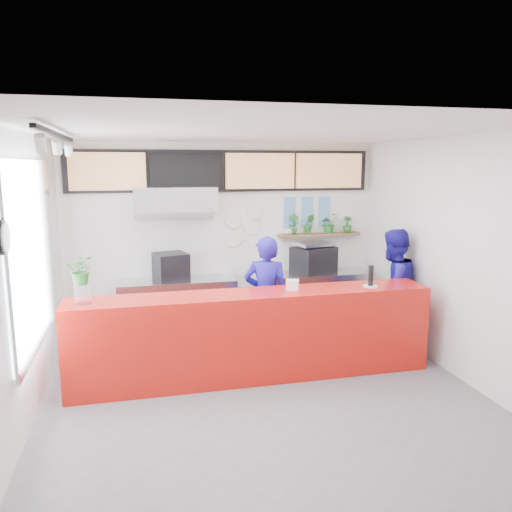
{
  "coord_description": "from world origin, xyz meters",
  "views": [
    {
      "loc": [
        -1.36,
        -5.38,
        2.64
      ],
      "look_at": [
        0.1,
        0.7,
        1.5
      ],
      "focal_mm": 35.0,
      "sensor_mm": 36.0,
      "label": 1
    }
  ],
  "objects_px": {
    "panini_oven": "(171,267)",
    "staff_right": "(392,289)",
    "service_counter": "(254,335)",
    "pepper_mill": "(371,275)",
    "espresso_machine": "(314,260)",
    "staff_center": "(266,297)"
  },
  "relations": [
    {
      "from": "espresso_machine",
      "to": "pepper_mill",
      "type": "xyz_separation_m",
      "value": [
        0.1,
        -1.86,
        0.14
      ]
    },
    {
      "from": "panini_oven",
      "to": "service_counter",
      "type": "bearing_deg",
      "value": -78.71
    },
    {
      "from": "service_counter",
      "to": "pepper_mill",
      "type": "bearing_deg",
      "value": -2.09
    },
    {
      "from": "service_counter",
      "to": "espresso_machine",
      "type": "xyz_separation_m",
      "value": [
        1.43,
        1.8,
        0.56
      ]
    },
    {
      "from": "service_counter",
      "to": "staff_center",
      "type": "distance_m",
      "value": 0.78
    },
    {
      "from": "staff_right",
      "to": "pepper_mill",
      "type": "relative_size",
      "value": 6.57
    },
    {
      "from": "staff_right",
      "to": "pepper_mill",
      "type": "bearing_deg",
      "value": 23.29
    },
    {
      "from": "staff_center",
      "to": "panini_oven",
      "type": "bearing_deg",
      "value": -22.0
    },
    {
      "from": "staff_center",
      "to": "staff_right",
      "type": "bearing_deg",
      "value": -159.46
    },
    {
      "from": "service_counter",
      "to": "pepper_mill",
      "type": "relative_size",
      "value": 16.92
    },
    {
      "from": "panini_oven",
      "to": "espresso_machine",
      "type": "height_order",
      "value": "espresso_machine"
    },
    {
      "from": "service_counter",
      "to": "staff_right",
      "type": "xyz_separation_m",
      "value": [
        2.2,
        0.59,
        0.32
      ]
    },
    {
      "from": "panini_oven",
      "to": "pepper_mill",
      "type": "distance_m",
      "value": 3.05
    },
    {
      "from": "panini_oven",
      "to": "espresso_machine",
      "type": "relative_size",
      "value": 0.7
    },
    {
      "from": "staff_center",
      "to": "pepper_mill",
      "type": "distance_m",
      "value": 1.44
    },
    {
      "from": "espresso_machine",
      "to": "staff_center",
      "type": "xyz_separation_m",
      "value": [
        -1.1,
        -1.16,
        -0.26
      ]
    },
    {
      "from": "panini_oven",
      "to": "staff_right",
      "type": "bearing_deg",
      "value": -36.22
    },
    {
      "from": "staff_center",
      "to": "staff_right",
      "type": "distance_m",
      "value": 1.87
    },
    {
      "from": "panini_oven",
      "to": "staff_right",
      "type": "height_order",
      "value": "staff_right"
    },
    {
      "from": "pepper_mill",
      "to": "espresso_machine",
      "type": "bearing_deg",
      "value": 93.11
    },
    {
      "from": "espresso_machine",
      "to": "staff_right",
      "type": "distance_m",
      "value": 1.45
    },
    {
      "from": "panini_oven",
      "to": "espresso_machine",
      "type": "distance_m",
      "value": 2.31
    }
  ]
}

